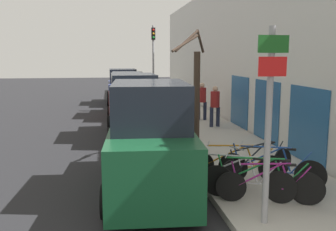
% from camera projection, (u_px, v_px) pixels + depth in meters
% --- Properties ---
extents(ground_plane, '(80.00, 80.00, 0.00)m').
position_uv_depth(ground_plane, '(139.00, 137.00, 14.16)').
color(ground_plane, black).
extents(sidewalk_curb, '(3.20, 32.00, 0.15)m').
position_uv_depth(sidewalk_curb, '(190.00, 121.00, 17.27)').
color(sidewalk_curb, '#ADA89E').
rests_on(sidewalk_curb, ground).
extents(building_facade, '(0.23, 32.00, 6.50)m').
position_uv_depth(building_facade, '(229.00, 52.00, 16.98)').
color(building_facade, silver).
rests_on(building_facade, ground).
extents(signpost, '(0.52, 0.13, 3.36)m').
position_uv_depth(signpost, '(269.00, 119.00, 6.25)').
color(signpost, '#939399').
rests_on(signpost, sidewalk_curb).
extents(bicycle_0, '(2.04, 0.70, 0.84)m').
position_uv_depth(bicycle_0, '(270.00, 186.00, 7.34)').
color(bicycle_0, black).
rests_on(bicycle_0, sidewalk_curb).
extents(bicycle_1, '(2.19, 1.03, 0.91)m').
position_uv_depth(bicycle_1, '(261.00, 182.00, 7.48)').
color(bicycle_1, black).
rests_on(bicycle_1, sidewalk_curb).
extents(bicycle_2, '(2.08, 1.33, 0.91)m').
position_uv_depth(bicycle_2, '(235.00, 178.00, 7.68)').
color(bicycle_2, black).
rests_on(bicycle_2, sidewalk_curb).
extents(bicycle_3, '(2.06, 1.21, 0.94)m').
position_uv_depth(bicycle_3, '(270.00, 169.00, 8.30)').
color(bicycle_3, black).
rests_on(bicycle_3, sidewalk_curb).
extents(bicycle_4, '(2.18, 1.11, 0.93)m').
position_uv_depth(bicycle_4, '(258.00, 166.00, 8.55)').
color(bicycle_4, black).
rests_on(bicycle_4, sidewalk_curb).
extents(bicycle_5, '(2.13, 0.82, 0.85)m').
position_uv_depth(bicycle_5, '(236.00, 164.00, 8.79)').
color(bicycle_5, black).
rests_on(bicycle_5, sidewalk_curb).
extents(parked_car_0, '(2.20, 4.71, 2.48)m').
position_uv_depth(parked_car_0, '(150.00, 143.00, 8.34)').
color(parked_car_0, '#144728').
rests_on(parked_car_0, ground).
extents(parked_car_1, '(2.00, 4.18, 2.38)m').
position_uv_depth(parked_car_1, '(133.00, 109.00, 14.04)').
color(parked_car_1, '#51565B').
rests_on(parked_car_1, ground).
extents(parked_car_2, '(2.10, 4.21, 2.23)m').
position_uv_depth(parked_car_2, '(128.00, 96.00, 19.06)').
color(parked_car_2, maroon).
rests_on(parked_car_2, ground).
extents(parked_car_3, '(2.04, 4.33, 2.22)m').
position_uv_depth(parked_car_3, '(123.00, 88.00, 24.04)').
color(parked_car_3, navy).
rests_on(parked_car_3, ground).
extents(pedestrian_near, '(0.44, 0.37, 1.69)m').
position_uv_depth(pedestrian_near, '(202.00, 99.00, 16.91)').
color(pedestrian_near, '#1E2338').
rests_on(pedestrian_near, sidewalk_curb).
extents(pedestrian_far, '(0.44, 0.37, 1.67)m').
position_uv_depth(pedestrian_far, '(215.00, 103.00, 15.26)').
color(pedestrian_far, '#1E2338').
rests_on(pedestrian_far, sidewalk_curb).
extents(street_tree, '(1.28, 1.41, 3.64)m').
position_uv_depth(street_tree, '(196.00, 94.00, 11.03)').
color(street_tree, '#3D2D23').
rests_on(street_tree, sidewalk_curb).
extents(traffic_light, '(0.20, 0.30, 4.50)m').
position_uv_depth(traffic_light, '(153.00, 56.00, 20.18)').
color(traffic_light, '#939399').
rests_on(traffic_light, sidewalk_curb).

